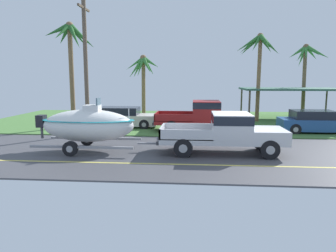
% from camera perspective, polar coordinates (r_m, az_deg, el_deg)
% --- Properties ---
extents(ground, '(36.00, 22.00, 0.11)m').
position_cam_1_polar(ground, '(22.47, 10.39, -0.07)').
color(ground, '#424247').
extents(pickup_truck_towing, '(5.66, 2.12, 1.79)m').
position_cam_1_polar(pickup_truck_towing, '(14.26, 11.10, -0.86)').
color(pickup_truck_towing, silver).
rests_on(pickup_truck_towing, ground).
extents(boat_on_trailer, '(5.57, 2.40, 2.44)m').
position_cam_1_polar(boat_on_trailer, '(14.94, -14.20, 0.13)').
color(boat_on_trailer, gray).
rests_on(boat_on_trailer, ground).
extents(parked_pickup_background, '(5.74, 2.16, 1.93)m').
position_cam_1_polar(parked_pickup_background, '(19.82, 6.78, 2.02)').
color(parked_pickup_background, maroon).
rests_on(parked_pickup_background, ground).
extents(parked_sedan_near, '(4.31, 1.89, 1.38)m').
position_cam_1_polar(parked_sedan_near, '(21.29, 24.94, 0.65)').
color(parked_sedan_near, '#234C89').
rests_on(parked_sedan_near, ground).
extents(parked_sedan_far, '(4.72, 1.92, 1.38)m').
position_cam_1_polar(parked_sedan_far, '(21.78, -8.30, 1.53)').
color(parked_sedan_far, beige).
rests_on(parked_sedan_far, ground).
extents(carport_awning, '(7.67, 4.57, 2.54)m').
position_cam_1_polar(carport_awning, '(27.27, 21.27, 6.12)').
color(carport_awning, '#4C4238').
rests_on(carport_awning, ground).
extents(palm_tree_near_left, '(3.40, 3.52, 6.62)m').
position_cam_1_polar(palm_tree_near_left, '(25.01, 16.07, 12.91)').
color(palm_tree_near_left, brown).
rests_on(palm_tree_near_left, ground).
extents(palm_tree_near_right, '(3.01, 3.23, 5.27)m').
position_cam_1_polar(palm_tree_near_right, '(27.22, -4.46, 10.08)').
color(palm_tree_near_right, brown).
rests_on(palm_tree_near_right, ground).
extents(palm_tree_mid, '(3.29, 2.67, 6.96)m').
position_cam_1_polar(palm_tree_mid, '(22.30, -17.07, 13.73)').
color(palm_tree_mid, brown).
rests_on(palm_tree_mid, ground).
extents(palm_tree_far_left, '(3.04, 2.89, 6.21)m').
position_cam_1_polar(palm_tree_far_left, '(29.96, 23.68, 10.74)').
color(palm_tree_far_left, brown).
rests_on(palm_tree_far_left, ground).
extents(utility_pole, '(0.24, 1.80, 7.87)m').
position_cam_1_polar(utility_pole, '(19.40, -14.56, 10.60)').
color(utility_pole, brown).
rests_on(utility_pole, ground).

